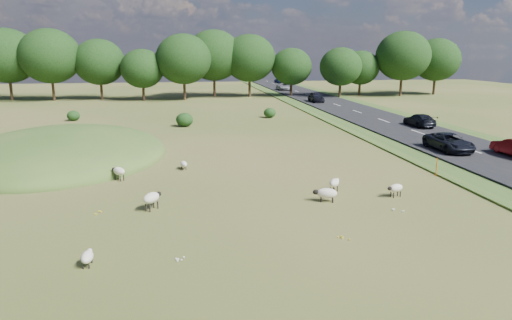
{
  "coord_description": "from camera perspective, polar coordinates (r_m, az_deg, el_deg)",
  "views": [
    {
      "loc": [
        -2.64,
        -24.48,
        7.85
      ],
      "look_at": [
        2.0,
        4.0,
        1.0
      ],
      "focal_mm": 32.0,
      "sensor_mm": 36.0,
      "label": 1
    }
  ],
  "objects": [
    {
      "name": "sheep_5",
      "position": [
        23.81,
        -12.89,
        -4.62
      ],
      "size": [
        1.07,
        1.26,
        0.92
      ],
      "rotation": [
        0.0,
        0.0,
        0.94
      ],
      "color": "beige",
      "rests_on": "ground"
    },
    {
      "name": "car_2",
      "position": [
        117.02,
        2.91,
        9.93
      ],
      "size": [
        1.77,
        4.35,
        1.26
      ],
      "primitive_type": "imported",
      "rotation": [
        0.0,
        0.0,
        3.14
      ],
      "color": "navy",
      "rests_on": "road"
    },
    {
      "name": "treeline",
      "position": [
        79.94,
        -8.32,
        12.3
      ],
      "size": [
        96.28,
        14.66,
        11.7
      ],
      "color": "black",
      "rests_on": "ground"
    },
    {
      "name": "car_5",
      "position": [
        94.65,
        3.47,
        9.15
      ],
      "size": [
        2.28,
        4.94,
        1.37
      ],
      "primitive_type": "imported",
      "color": "#A4A6AC",
      "rests_on": "road"
    },
    {
      "name": "marker_post",
      "position": [
        31.74,
        21.64,
        -0.81
      ],
      "size": [
        0.06,
        0.06,
        1.2
      ],
      "primitive_type": "cylinder",
      "color": "#D8590C",
      "rests_on": "ground"
    },
    {
      "name": "ground",
      "position": [
        45.24,
        -5.78,
        3.3
      ],
      "size": [
        160.0,
        160.0,
        0.0
      ],
      "primitive_type": "plane",
      "color": "#3D541A",
      "rests_on": "ground"
    },
    {
      "name": "sheep_6",
      "position": [
        26.5,
        9.77,
        -2.82
      ],
      "size": [
        0.95,
        1.09,
        0.8
      ],
      "rotation": [
        0.0,
        0.0,
        0.92
      ],
      "color": "beige",
      "rests_on": "ground"
    },
    {
      "name": "sheep_4",
      "position": [
        29.78,
        -16.8,
        -1.34
      ],
      "size": [
        1.04,
        1.11,
        0.84
      ],
      "rotation": [
        0.0,
        0.0,
        2.29
      ],
      "color": "beige",
      "rests_on": "ground"
    },
    {
      "name": "shrubs",
      "position": [
        52.75,
        -9.59,
        5.35
      ],
      "size": [
        24.61,
        8.06,
        1.49
      ],
      "color": "black",
      "rests_on": "ground"
    },
    {
      "name": "car_4",
      "position": [
        50.88,
        19.75,
        4.73
      ],
      "size": [
        1.83,
        4.51,
        1.31
      ],
      "primitive_type": "imported",
      "rotation": [
        0.0,
        0.0,
        3.14
      ],
      "color": "black",
      "rests_on": "road"
    },
    {
      "name": "mound",
      "position": [
        38.47,
        -23.12,
        0.49
      ],
      "size": [
        16.0,
        20.0,
        4.0
      ],
      "primitive_type": "ellipsoid",
      "color": "#33561E",
      "rests_on": "ground"
    },
    {
      "name": "sheep_2",
      "position": [
        18.61,
        -20.35,
        -11.26
      ],
      "size": [
        0.46,
        1.0,
        0.58
      ],
      "rotation": [
        0.0,
        0.0,
        1.55
      ],
      "color": "beige",
      "rests_on": "ground"
    },
    {
      "name": "sheep_1",
      "position": [
        31.56,
        -9.02,
        -0.53
      ],
      "size": [
        0.59,
        1.04,
        0.58
      ],
      "rotation": [
        0.0,
        0.0,
        4.9
      ],
      "color": "beige",
      "rests_on": "ground"
    },
    {
      "name": "sheep_0",
      "position": [
        26.4,
        17.05,
        -3.37
      ],
      "size": [
        1.08,
        0.7,
        0.75
      ],
      "rotation": [
        0.0,
        0.0,
        3.46
      ],
      "color": "beige",
      "rests_on": "ground"
    },
    {
      "name": "road",
      "position": [
        59.5,
        13.26,
        5.54
      ],
      "size": [
        8.0,
        150.0,
        0.25
      ],
      "primitive_type": "cube",
      "color": "black",
      "rests_on": "ground"
    },
    {
      "name": "car_1",
      "position": [
        39.1,
        22.98,
        2.08
      ],
      "size": [
        2.22,
        4.82,
        1.34
      ],
      "primitive_type": "imported",
      "color": "black",
      "rests_on": "road"
    },
    {
      "name": "car_6",
      "position": [
        72.33,
        7.52,
        7.81
      ],
      "size": [
        1.76,
        4.37,
        1.49
      ],
      "primitive_type": "imported",
      "color": "black",
      "rests_on": "road"
    },
    {
      "name": "sheep_3",
      "position": [
        24.77,
        8.77,
        -4.12
      ],
      "size": [
        1.37,
        0.86,
        0.76
      ],
      "rotation": [
        0.0,
        0.0,
        2.86
      ],
      "color": "beige",
      "rests_on": "ground"
    }
  ]
}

